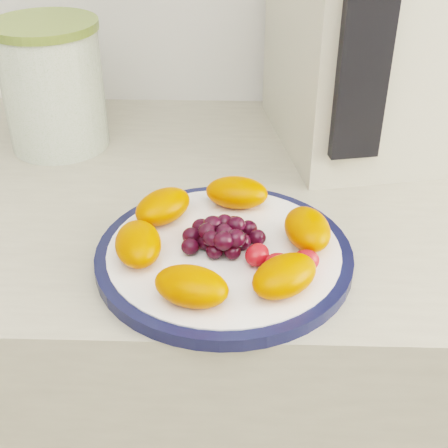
{
  "coord_description": "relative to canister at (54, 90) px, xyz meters",
  "views": [
    {
      "loc": [
        0.05,
        0.47,
        1.32
      ],
      "look_at": [
        0.03,
        1.03,
        0.95
      ],
      "focal_mm": 50.0,
      "sensor_mm": 36.0,
      "label": 1
    }
  ],
  "objects": [
    {
      "name": "counter",
      "position": [
        0.22,
        -0.12,
        -0.54
      ],
      "size": [
        3.5,
        0.6,
        0.9
      ],
      "primitive_type": "cube",
      "color": "#ACA48D",
      "rests_on": "floor"
    },
    {
      "name": "canister_lid",
      "position": [
        0.0,
        0.0,
        0.09
      ],
      "size": [
        0.19,
        0.19,
        0.01
      ],
      "primitive_type": "cylinder",
      "rotation": [
        0.0,
        0.0,
        0.37
      ],
      "color": "olive",
      "rests_on": "canister"
    },
    {
      "name": "appliance_body",
      "position": [
        0.44,
        0.03,
        0.1
      ],
      "size": [
        0.26,
        0.33,
        0.37
      ],
      "primitive_type": "cube",
      "rotation": [
        0.0,
        0.0,
        0.19
      ],
      "color": "beige",
      "rests_on": "counter"
    },
    {
      "name": "plate_rim",
      "position": [
        0.26,
        -0.29,
        -0.08
      ],
      "size": [
        0.29,
        0.29,
        0.01
      ],
      "primitive_type": "cylinder",
      "color": "#101535",
      "rests_on": "counter"
    },
    {
      "name": "fruit_plate",
      "position": [
        0.26,
        -0.29,
        -0.05
      ],
      "size": [
        0.25,
        0.25,
        0.04
      ],
      "color": "#D24400",
      "rests_on": "plate_face"
    },
    {
      "name": "appliance_panel",
      "position": [
        0.42,
        -0.13,
        0.1
      ],
      "size": [
        0.07,
        0.03,
        0.27
      ],
      "primitive_type": "cube",
      "rotation": [
        0.0,
        0.0,
        0.19
      ],
      "color": "black",
      "rests_on": "appliance_body"
    },
    {
      "name": "canister",
      "position": [
        0.0,
        0.0,
        0.0
      ],
      "size": [
        0.19,
        0.19,
        0.17
      ],
      "primitive_type": "cylinder",
      "rotation": [
        0.0,
        0.0,
        0.37
      ],
      "color": "#345F0F",
      "rests_on": "counter"
    },
    {
      "name": "plate_face",
      "position": [
        0.26,
        -0.29,
        -0.08
      ],
      "size": [
        0.26,
        0.26,
        0.02
      ],
      "primitive_type": "cylinder",
      "color": "white",
      "rests_on": "counter"
    },
    {
      "name": "cabinet_face",
      "position": [
        0.22,
        -0.12,
        -0.57
      ],
      "size": [
        3.48,
        0.58,
        0.84
      ],
      "primitive_type": "cube",
      "color": "#936C48",
      "rests_on": "floor"
    }
  ]
}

